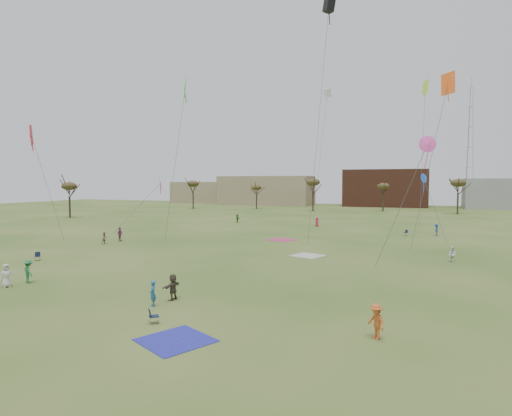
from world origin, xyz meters
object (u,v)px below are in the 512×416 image
(camp_chair_left, at_px, (37,258))
(camp_chair_center, at_px, (154,319))
(flyer_near_center, at_px, (28,271))
(camp_chair_right, at_px, (405,234))
(flyer_near_left, at_px, (6,276))
(flyer_near_right, at_px, (153,294))
(radio_tower, at_px, (470,147))

(camp_chair_left, distance_m, camp_chair_center, 25.05)
(flyer_near_center, bearing_deg, camp_chair_right, -100.40)
(flyer_near_left, distance_m, flyer_near_right, 13.20)
(flyer_near_left, xyz_separation_m, camp_chair_right, (27.56, 43.27, -0.63))
(flyer_near_right, height_order, camp_chair_left, flyer_near_right)
(camp_chair_center, relative_size, camp_chair_right, 1.00)
(flyer_near_left, relative_size, radio_tower, 0.04)
(camp_chair_left, xyz_separation_m, camp_chair_right, (34.40, 34.37, 0.00))
(camp_chair_left, relative_size, camp_chair_right, 1.00)
(flyer_near_left, xyz_separation_m, camp_chair_left, (-6.83, 8.90, -0.63))
(flyer_near_center, bearing_deg, camp_chair_center, -174.81)
(flyer_near_left, relative_size, camp_chair_right, 2.04)
(flyer_near_right, height_order, radio_tower, radio_tower)
(flyer_near_center, relative_size, flyer_near_right, 1.12)
(camp_chair_left, bearing_deg, flyer_near_left, -92.67)
(flyer_near_left, distance_m, camp_chair_center, 15.49)
(flyer_near_left, bearing_deg, camp_chair_left, 68.79)
(flyer_near_left, height_order, radio_tower, radio_tower)
(flyer_near_center, xyz_separation_m, radio_tower, (44.39, 125.64, 18.29))
(flyer_near_center, height_order, camp_chair_center, flyer_near_center)
(camp_chair_left, relative_size, radio_tower, 0.02)
(camp_chair_center, distance_m, radio_tower, 134.96)
(flyer_near_right, xyz_separation_m, camp_chair_left, (-20.03, 9.16, -0.56))
(flyer_near_center, bearing_deg, flyer_near_left, 98.71)
(radio_tower, bearing_deg, camp_chair_right, -101.59)
(flyer_near_right, relative_size, camp_chair_left, 1.89)
(flyer_near_center, bearing_deg, radio_tower, -86.77)
(flyer_near_right, relative_size, radio_tower, 0.04)
(flyer_near_center, distance_m, camp_chair_left, 10.30)
(camp_chair_center, bearing_deg, camp_chair_right, -59.24)
(flyer_near_left, distance_m, radio_tower, 136.12)
(flyer_near_right, distance_m, camp_chair_center, 3.48)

